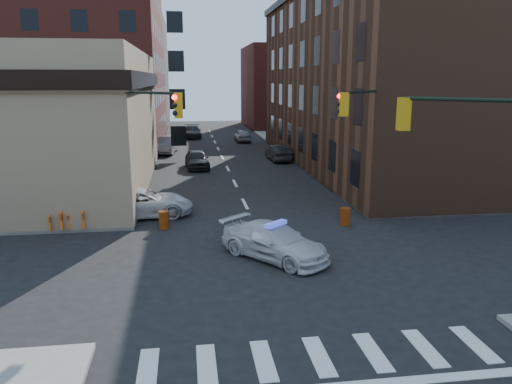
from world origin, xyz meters
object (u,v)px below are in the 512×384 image
object	(u,v)px
pedestrian_a	(121,195)
barrel_road	(345,217)
pickup	(142,203)
parked_car_wfar	(166,145)
pedestrian_b	(23,212)
parked_car_wnear	(197,159)
barricade_nw_a	(60,221)
police_car	(274,242)
barrel_bank	(164,220)
parked_car_enear	(278,153)

from	to	relation	value
pedestrian_a	barrel_road	size ratio (longest dim) A/B	1.88
pickup	parked_car_wfar	bearing A→B (deg)	-5.55
pedestrian_b	parked_car_wnear	bearing A→B (deg)	75.09
parked_car_wfar	barricade_nw_a	distance (m)	26.16
police_car	barrel_road	world-z (taller)	police_car
pickup	parked_car_wnear	xyz separation A→B (m)	(3.30, 14.41, 0.00)
pedestrian_b	barrel_road	xyz separation A→B (m)	(15.71, -1.07, -0.56)
police_car	pedestrian_a	bearing A→B (deg)	90.67
pickup	parked_car_wfar	distance (m)	23.46
pedestrian_a	barrel_bank	xyz separation A→B (m)	(2.44, -3.47, -0.55)
barrel_road	parked_car_wnear	bearing A→B (deg)	111.75
barrel_bank	barricade_nw_a	xyz separation A→B (m)	(-4.95, 0.10, 0.12)
parked_car_wfar	pedestrian_b	size ratio (longest dim) A/B	2.92
barrel_bank	parked_car_wnear	bearing A→B (deg)	83.09
pedestrian_a	barricade_nw_a	xyz separation A→B (m)	(-2.51, -3.37, -0.43)
pedestrian_b	pickup	bearing A→B (deg)	33.80
parked_car_enear	pedestrian_b	size ratio (longest dim) A/B	2.51
pickup	pedestrian_b	distance (m)	5.79
parked_car_wnear	parked_car_enear	bearing A→B (deg)	17.22
police_car	parked_car_wfar	size ratio (longest dim) A/B	0.98
parked_car_wnear	barrel_road	size ratio (longest dim) A/B	4.92
barrel_road	barrel_bank	size ratio (longest dim) A/B	1.01
pedestrian_a	barrel_bank	bearing A→B (deg)	-55.40
pedestrian_a	parked_car_wnear	bearing A→B (deg)	70.91
pedestrian_a	barricade_nw_a	world-z (taller)	pedestrian_a
parked_car_wfar	pedestrian_a	world-z (taller)	pedestrian_a
parked_car_wfar	barrel_bank	bearing A→B (deg)	-81.54
barrel_road	barricade_nw_a	size ratio (longest dim) A/B	0.81
barrel_road	parked_car_wfar	bearing A→B (deg)	110.22
parked_car_enear	pedestrian_a	size ratio (longest dim) A/B	2.55
pickup	barrel_road	world-z (taller)	pickup
pedestrian_b	barrel_bank	world-z (taller)	pedestrian_b
barricade_nw_a	pedestrian_b	bearing A→B (deg)	160.08
parked_car_wnear	parked_car_wfar	distance (m)	9.47
police_car	parked_car_enear	distance (m)	25.07
parked_car_enear	barrel_bank	size ratio (longest dim) A/B	4.84
police_car	barricade_nw_a	size ratio (longest dim) A/B	4.42
parked_car_enear	barrel_road	world-z (taller)	parked_car_enear
pickup	pedestrian_a	xyz separation A→B (m)	(-1.19, 1.01, 0.24)
parked_car_wfar	barrel_road	xyz separation A→B (m)	(9.79, -26.59, -0.38)
parked_car_enear	barricade_nw_a	size ratio (longest dim) A/B	3.90
police_car	barrel_road	distance (m)	6.04
barricade_nw_a	parked_car_wnear	bearing A→B (deg)	57.38
barricade_nw_a	barrel_road	bearing A→B (deg)	-13.13
police_car	pedestrian_a	world-z (taller)	pedestrian_a
parked_car_enear	barrel_bank	xyz separation A→B (m)	(-9.39, -19.78, -0.27)
parked_car_wfar	barrel_road	distance (m)	28.34
police_car	barrel_bank	world-z (taller)	police_car
pickup	parked_car_enear	xyz separation A→B (m)	(10.64, 17.32, -0.04)
parked_car_wnear	pedestrian_b	xyz separation A→B (m)	(-8.71, -16.47, 0.25)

